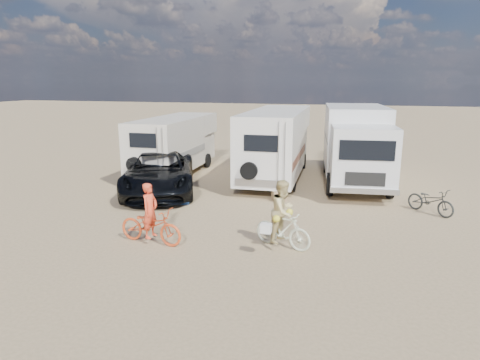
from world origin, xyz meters
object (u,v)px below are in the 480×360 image
(bike_woman, at_px, (283,230))
(bike_parked, at_px, (431,201))
(rider_man, at_px, (150,217))
(rider_woman, at_px, (283,217))
(cooler, at_px, (182,198))
(rv_main, at_px, (277,144))
(box_truck, at_px, (356,146))
(crate, at_px, (279,196))
(rv_left, at_px, (175,146))
(bike_man, at_px, (151,226))
(dark_suv, at_px, (159,172))

(bike_woman, bearing_deg, bike_parked, -24.27)
(rider_man, distance_m, rider_woman, 3.69)
(cooler, bearing_deg, rv_main, 45.02)
(box_truck, xyz_separation_m, crate, (-2.75, -3.54, -1.49))
(rv_left, bearing_deg, rider_man, -71.69)
(rv_main, xyz_separation_m, bike_man, (-1.85, -9.11, -1.06))
(rv_left, height_order, box_truck, box_truck)
(bike_man, distance_m, rider_man, 0.27)
(rv_left, relative_size, bike_woman, 3.82)
(rv_main, height_order, bike_woman, rv_main)
(bike_parked, xyz_separation_m, cooler, (-8.73, -1.15, -0.25))
(rider_woman, xyz_separation_m, cooler, (-4.35, 3.21, -0.65))
(bike_woman, bearing_deg, rider_woman, 0.00)
(bike_woman, bearing_deg, cooler, 74.41)
(rv_main, distance_m, dark_suv, 5.73)
(box_truck, xyz_separation_m, cooler, (-6.16, -4.89, -1.47))
(box_truck, height_order, bike_man, box_truck)
(dark_suv, bearing_deg, box_truck, 2.85)
(bike_woman, relative_size, bike_parked, 0.98)
(box_truck, distance_m, rider_woman, 8.34)
(bike_man, bearing_deg, rider_man, 0.00)
(rv_main, relative_size, bike_woman, 4.67)
(box_truck, distance_m, dark_suv, 8.54)
(rider_man, bearing_deg, dark_suv, 31.16)
(bike_man, distance_m, crate, 5.90)
(dark_suv, xyz_separation_m, cooler, (1.55, -1.31, -0.61))
(rv_main, bearing_deg, bike_woman, -80.12)
(bike_woman, height_order, bike_parked, bike_woman)
(rv_main, xyz_separation_m, box_truck, (3.59, -0.33, 0.10))
(rv_left, height_order, rider_woman, rv_left)
(crate, bearing_deg, rider_woman, -78.33)
(rv_left, relative_size, dark_suv, 1.11)
(bike_man, bearing_deg, bike_parked, -50.27)
(bike_parked, bearing_deg, box_truck, 76.18)
(bike_man, height_order, cooler, bike_man)
(rv_main, relative_size, cooler, 15.19)
(bike_parked, bearing_deg, crate, 129.45)
(rv_main, distance_m, rider_man, 9.33)
(rv_main, height_order, bike_man, rv_main)
(dark_suv, relative_size, crate, 12.39)
(cooler, bearing_deg, rv_left, 97.83)
(dark_suv, distance_m, rider_man, 5.67)
(bike_woman, xyz_separation_m, cooler, (-4.35, 3.21, -0.30))
(rv_main, bearing_deg, rider_woman, -80.12)
(rv_left, bearing_deg, bike_parked, -18.67)
(box_truck, height_order, bike_parked, box_truck)
(bike_woman, distance_m, rider_woman, 0.35)
(rider_woman, height_order, crate, rider_woman)
(rider_woman, bearing_deg, bike_man, 121.45)
(rider_man, relative_size, bike_parked, 0.90)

